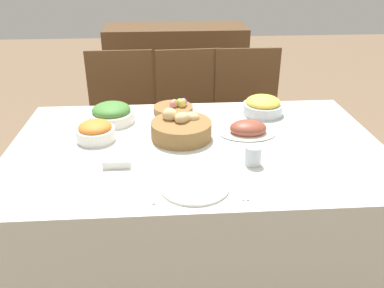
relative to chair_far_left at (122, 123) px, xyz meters
The scene contains 18 objects.
ground_plane 1.06m from the chair_far_left, 63.86° to the right, with size 12.00×12.00×0.00m, color #7F664C.
dining_table 0.94m from the chair_far_left, 63.86° to the right, with size 1.61×1.01×0.75m.
chair_far_left is the anchor object (origin of this frame).
chair_far_right 0.82m from the chair_far_left, ahead, with size 0.42×0.42×0.95m.
chair_far_center 0.44m from the chair_far_left, ahead, with size 0.45×0.45×0.95m.
sideboard 1.05m from the chair_far_left, 68.54° to the left, with size 1.15×0.44×0.94m.
bread_basket 0.89m from the chair_far_left, 65.47° to the right, with size 0.27×0.27×0.13m.
egg_basket 0.63m from the chair_far_left, 54.63° to the right, with size 0.20×0.20×0.08m.
ham_platter 1.03m from the chair_far_left, 48.81° to the right, with size 0.26×0.18×0.07m.
green_salad_bowl 0.63m from the chair_far_left, 87.98° to the right, with size 0.22×0.22×0.09m.
carrot_bowl 0.81m from the chair_far_left, 92.18° to the right, with size 0.17×0.17×0.09m.
pineapple_bowl 0.97m from the chair_far_left, 33.23° to the right, with size 0.20×0.20×0.10m.
dinner_plate 1.27m from the chair_far_left, 72.32° to the right, with size 0.25×0.25×0.01m.
fork 1.23m from the chair_far_left, 79.19° to the right, with size 0.02×0.20×0.00m.
knife 1.32m from the chair_far_left, 65.93° to the right, with size 0.02×0.20×0.00m.
spoon 1.33m from the chair_far_left, 64.73° to the right, with size 0.02×0.20×0.00m.
drinking_cup 1.23m from the chair_far_left, 59.02° to the right, with size 0.07×0.07×0.08m.
butter_dish 1.04m from the chair_far_left, 85.12° to the right, with size 0.11×0.07×0.03m.
Camera 1 is at (-0.13, -1.57, 1.53)m, focal length 38.00 mm.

